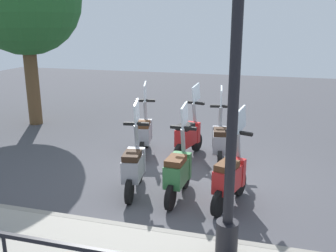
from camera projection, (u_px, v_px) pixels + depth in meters
ground_plane at (191, 177)px, 6.99m from camera, size 28.00×28.00×0.00m
lamp_post_near at (234, 97)px, 3.97m from camera, size 0.26×0.90×4.26m
scooter_near_0 at (230, 177)px, 5.80m from camera, size 1.20×0.54×1.54m
scooter_near_1 at (178, 171)px, 6.03m from camera, size 1.23×0.44×1.54m
scooter_near_2 at (134, 166)px, 6.25m from camera, size 1.23×0.46×1.54m
scooter_far_0 at (220, 141)px, 7.55m from camera, size 1.23×0.46×1.54m
scooter_far_1 at (188, 135)px, 7.91m from camera, size 1.21×0.51×1.54m
scooter_far_2 at (144, 133)px, 8.09m from camera, size 1.22×0.50×1.54m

